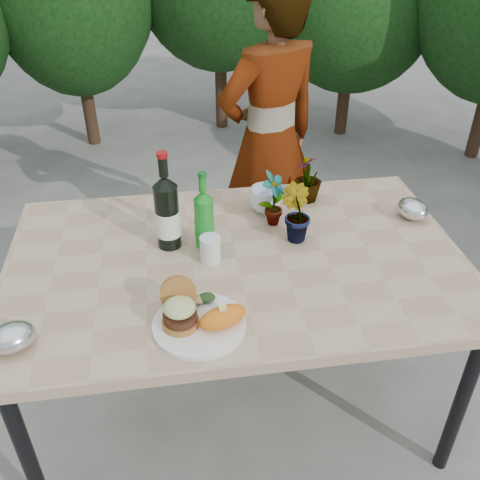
{
  "coord_description": "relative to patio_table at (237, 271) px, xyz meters",
  "views": [
    {
      "loc": [
        -0.21,
        -1.49,
        1.86
      ],
      "look_at": [
        0.0,
        -0.08,
        0.88
      ],
      "focal_mm": 40.0,
      "sensor_mm": 36.0,
      "label": 1
    }
  ],
  "objects": [
    {
      "name": "person",
      "position": [
        0.29,
        0.88,
        0.09
      ],
      "size": [
        0.67,
        0.58,
        1.56
      ],
      "primitive_type": "imported",
      "rotation": [
        0.0,
        0.0,
        3.57
      ],
      "color": "#A47752",
      "rests_on": "ground"
    },
    {
      "name": "dinner_plate",
      "position": [
        -0.16,
        -0.32,
        0.06
      ],
      "size": [
        0.28,
        0.28,
        0.01
      ],
      "primitive_type": "cylinder",
      "color": "white",
      "rests_on": "patio_table"
    },
    {
      "name": "patio_table",
      "position": [
        0.0,
        0.0,
        0.0
      ],
      "size": [
        1.6,
        1.0,
        0.75
      ],
      "color": "tan",
      "rests_on": "ground"
    },
    {
      "name": "ground",
      "position": [
        0.0,
        0.0,
        -0.69
      ],
      "size": [
        80.0,
        80.0,
        0.0
      ],
      "primitive_type": "plane",
      "color": "#61615D",
      "rests_on": "ground"
    },
    {
      "name": "seedling_mid",
      "position": [
        0.23,
        0.09,
        0.16
      ],
      "size": [
        0.14,
        0.15,
        0.21
      ],
      "primitive_type": "imported",
      "rotation": [
        0.0,
        0.0,
        2.16
      ],
      "color": "#22571E",
      "rests_on": "patio_table"
    },
    {
      "name": "burger_stack",
      "position": [
        -0.21,
        -0.31,
        0.12
      ],
      "size": [
        0.11,
        0.16,
        0.11
      ],
      "color": "#B7722D",
      "rests_on": "dinner_plate"
    },
    {
      "name": "seedling_right",
      "position": [
        0.35,
        0.36,
        0.16
      ],
      "size": [
        0.16,
        0.16,
        0.2
      ],
      "primitive_type": "imported",
      "rotation": [
        0.0,
        0.0,
        3.97
      ],
      "color": "#205B1F",
      "rests_on": "patio_table"
    },
    {
      "name": "foil_packet_right",
      "position": [
        0.71,
        0.16,
        0.1
      ],
      "size": [
        0.15,
        0.16,
        0.08
      ],
      "primitive_type": "ellipsoid",
      "rotation": [
        0.0,
        0.0,
        1.92
      ],
      "color": "silver",
      "rests_on": "patio_table"
    },
    {
      "name": "wine_bottle",
      "position": [
        -0.23,
        0.11,
        0.19
      ],
      "size": [
        0.09,
        0.09,
        0.37
      ],
      "rotation": [
        0.0,
        0.0,
        0.27
      ],
      "color": "black",
      "rests_on": "patio_table"
    },
    {
      "name": "grilled_veg",
      "position": [
        -0.14,
        -0.23,
        0.09
      ],
      "size": [
        0.08,
        0.05,
        0.03
      ],
      "color": "olive",
      "rests_on": "dinner_plate"
    },
    {
      "name": "plastic_cup",
      "position": [
        -0.09,
        -0.0,
        0.1
      ],
      "size": [
        0.07,
        0.07,
        0.09
      ],
      "primitive_type": "cylinder",
      "color": "silver",
      "rests_on": "patio_table"
    },
    {
      "name": "sparkling_water",
      "position": [
        -0.1,
        0.1,
        0.16
      ],
      "size": [
        0.07,
        0.07,
        0.29
      ],
      "rotation": [
        0.0,
        0.0,
        -0.06
      ],
      "color": "#17811F",
      "rests_on": "patio_table"
    },
    {
      "name": "foil_packet_left",
      "position": [
        -0.68,
        -0.33,
        0.1
      ],
      "size": [
        0.17,
        0.16,
        0.08
      ],
      "primitive_type": "ellipsoid",
      "rotation": [
        0.0,
        0.0,
        0.47
      ],
      "color": "silver",
      "rests_on": "patio_table"
    },
    {
      "name": "shrub_hedge",
      "position": [
        0.15,
        1.71,
        0.49
      ],
      "size": [
        6.98,
        5.07,
        2.3
      ],
      "color": "#382316",
      "rests_on": "ground"
    },
    {
      "name": "seedling_left",
      "position": [
        0.17,
        0.2,
        0.17
      ],
      "size": [
        0.14,
        0.14,
        0.22
      ],
      "primitive_type": "imported",
      "rotation": [
        0.0,
        0.0,
        0.78
      ],
      "color": "#225B1F",
      "rests_on": "patio_table"
    },
    {
      "name": "blue_bowl",
      "position": [
        0.16,
        0.3,
        0.11
      ],
      "size": [
        0.14,
        0.14,
        0.1
      ],
      "primitive_type": "imported",
      "rotation": [
        0.0,
        0.0,
        0.08
      ],
      "color": "white",
      "rests_on": "patio_table"
    },
    {
      "name": "sweet_potato",
      "position": [
        -0.09,
        -0.34,
        0.1
      ],
      "size": [
        0.17,
        0.12,
        0.06
      ],
      "primitive_type": "ellipsoid",
      "rotation": [
        0.0,
        0.0,
        0.35
      ],
      "color": "orange",
      "rests_on": "dinner_plate"
    }
  ]
}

